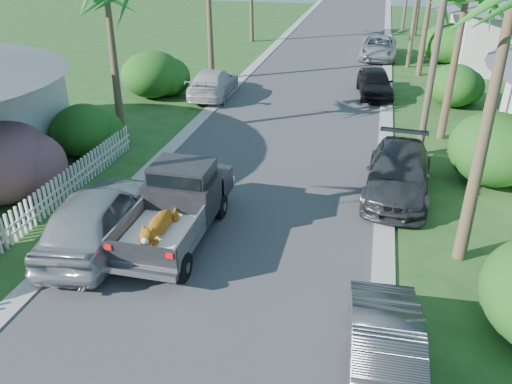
% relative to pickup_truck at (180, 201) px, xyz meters
% --- Properties ---
extents(ground, '(120.00, 120.00, 0.00)m').
position_rel_pickup_truck_xyz_m(ground, '(1.55, -5.36, -1.01)').
color(ground, '#224A1B').
rests_on(ground, ground).
extents(road, '(8.00, 100.00, 0.02)m').
position_rel_pickup_truck_xyz_m(road, '(1.55, 19.64, -1.00)').
color(road, '#38383A').
rests_on(road, ground).
extents(curb_left, '(0.60, 100.00, 0.06)m').
position_rel_pickup_truck_xyz_m(curb_left, '(-2.75, 19.64, -0.98)').
color(curb_left, '#A5A39E').
rests_on(curb_left, ground).
extents(curb_right, '(0.60, 100.00, 0.06)m').
position_rel_pickup_truck_xyz_m(curb_right, '(5.85, 19.64, -0.98)').
color(curb_right, '#A5A39E').
rests_on(curb_right, ground).
extents(pickup_truck, '(1.98, 5.12, 2.06)m').
position_rel_pickup_truck_xyz_m(pickup_truck, '(0.00, 0.00, 0.00)').
color(pickup_truck, black).
rests_on(pickup_truck, ground).
extents(parked_car_rn, '(1.65, 4.07, 1.31)m').
position_rel_pickup_truck_xyz_m(parked_car_rn, '(5.85, -4.43, -0.35)').
color(parked_car_rn, '#323538').
rests_on(parked_car_rn, ground).
extents(parked_car_rm, '(2.42, 5.22, 1.48)m').
position_rel_pickup_truck_xyz_m(parked_car_rm, '(6.20, 3.96, -0.27)').
color(parked_car_rm, '#2E2F33').
rests_on(parked_car_rm, ground).
extents(parked_car_rf, '(2.27, 4.42, 1.44)m').
position_rel_pickup_truck_xyz_m(parked_car_rf, '(5.15, 15.50, -0.29)').
color(parked_car_rf, black).
rests_on(parked_car_rf, ground).
extents(parked_car_rd, '(2.45, 5.29, 1.47)m').
position_rel_pickup_truck_xyz_m(parked_car_rd, '(5.15, 24.90, -0.27)').
color(parked_car_rd, '#AEB0B5').
rests_on(parked_car_rd, ground).
extents(parked_car_ln, '(2.70, 5.28, 1.72)m').
position_rel_pickup_truck_xyz_m(parked_car_ln, '(-2.05, -1.15, -0.15)').
color(parked_car_ln, '#AEAFB5').
rests_on(parked_car_ln, ground).
extents(parked_car_lf, '(2.32, 5.04, 1.43)m').
position_rel_pickup_truck_xyz_m(parked_car_lf, '(-3.32, 13.42, -0.30)').
color(parked_car_lf, silver).
rests_on(parked_car_lf, ground).
extents(shrub_l_b, '(3.00, 3.30, 2.60)m').
position_rel_pickup_truck_xyz_m(shrub_l_b, '(-6.25, 0.64, 0.29)').
color(shrub_l_b, '#A8186A').
rests_on(shrub_l_b, ground).
extents(shrub_l_c, '(2.40, 2.64, 2.00)m').
position_rel_pickup_truck_xyz_m(shrub_l_c, '(-5.85, 4.64, -0.01)').
color(shrub_l_c, '#1D4B15').
rests_on(shrub_l_c, ground).
extents(shrub_l_d, '(3.20, 3.52, 2.40)m').
position_rel_pickup_truck_xyz_m(shrub_l_d, '(-6.45, 12.64, 0.19)').
color(shrub_l_d, '#1D4B15').
rests_on(shrub_l_d, ground).
extents(shrub_r_b, '(3.00, 3.30, 2.50)m').
position_rel_pickup_truck_xyz_m(shrub_r_b, '(9.35, 5.64, 0.24)').
color(shrub_r_b, '#1D4B15').
rests_on(shrub_r_b, ground).
extents(shrub_r_c, '(2.60, 2.86, 2.10)m').
position_rel_pickup_truck_xyz_m(shrub_r_c, '(9.05, 14.64, 0.04)').
color(shrub_r_c, '#1D4B15').
rests_on(shrub_r_c, ground).
extents(shrub_r_d, '(3.20, 3.52, 2.60)m').
position_rel_pickup_truck_xyz_m(shrub_r_d, '(9.55, 24.64, 0.29)').
color(shrub_r_d, '#1D4B15').
rests_on(shrub_r_d, ground).
extents(picket_fence, '(0.10, 11.00, 1.00)m').
position_rel_pickup_truck_xyz_m(picket_fence, '(-4.45, 0.14, -0.51)').
color(picket_fence, white).
rests_on(picket_fence, ground).
extents(utility_pole_b, '(1.60, 0.26, 9.00)m').
position_rel_pickup_truck_xyz_m(utility_pole_b, '(7.15, 7.64, 3.59)').
color(utility_pole_b, brown).
rests_on(utility_pole_b, ground).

